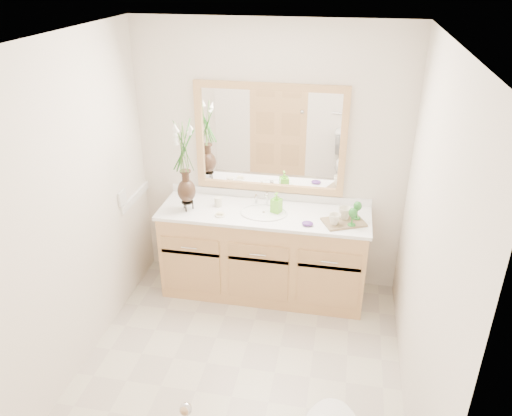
% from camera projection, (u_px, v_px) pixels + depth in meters
% --- Properties ---
extents(floor, '(2.60, 2.60, 0.00)m').
position_uv_depth(floor, '(240.00, 368.00, 3.82)').
color(floor, '#BDB0A1').
rests_on(floor, ground).
extents(ceiling, '(2.40, 2.60, 0.02)m').
position_uv_depth(ceiling, '(234.00, 41.00, 2.74)').
color(ceiling, white).
rests_on(ceiling, wall_back).
extents(wall_back, '(2.40, 0.02, 2.40)m').
position_uv_depth(wall_back, '(270.00, 160.00, 4.42)').
color(wall_back, silver).
rests_on(wall_back, floor).
extents(wall_front, '(2.40, 0.02, 2.40)m').
position_uv_depth(wall_front, '(171.00, 377.00, 2.14)').
color(wall_front, silver).
rests_on(wall_front, floor).
extents(wall_left, '(0.02, 2.60, 2.40)m').
position_uv_depth(wall_left, '(70.00, 215.00, 3.48)').
color(wall_left, silver).
rests_on(wall_left, floor).
extents(wall_right, '(0.02, 2.60, 2.40)m').
position_uv_depth(wall_right, '(427.00, 249.00, 3.08)').
color(wall_right, silver).
rests_on(wall_right, floor).
extents(vanity, '(1.80, 0.55, 0.80)m').
position_uv_depth(vanity, '(264.00, 254.00, 4.53)').
color(vanity, tan).
rests_on(vanity, floor).
extents(counter, '(1.84, 0.57, 0.03)m').
position_uv_depth(counter, '(264.00, 213.00, 4.34)').
color(counter, white).
rests_on(counter, vanity).
extents(sink, '(0.38, 0.34, 0.23)m').
position_uv_depth(sink, '(264.00, 218.00, 4.34)').
color(sink, white).
rests_on(sink, counter).
extents(mirror, '(1.32, 0.04, 0.97)m').
position_uv_depth(mirror, '(270.00, 139.00, 4.31)').
color(mirror, white).
rests_on(mirror, wall_back).
extents(switch_plate, '(0.02, 0.12, 0.12)m').
position_uv_depth(switch_plate, '(122.00, 198.00, 4.25)').
color(switch_plate, white).
rests_on(switch_plate, wall_left).
extents(door, '(0.80, 0.03, 2.00)m').
position_uv_depth(door, '(113.00, 397.00, 2.29)').
color(door, tan).
rests_on(door, floor).
extents(flower_vase, '(0.18, 0.18, 0.76)m').
position_uv_depth(flower_vase, '(184.00, 154.00, 4.14)').
color(flower_vase, black).
rests_on(flower_vase, counter).
extents(tumbler, '(0.07, 0.07, 0.09)m').
position_uv_depth(tumbler, '(218.00, 202.00, 4.42)').
color(tumbler, silver).
rests_on(tumbler, counter).
extents(soap_dish, '(0.09, 0.09, 0.03)m').
position_uv_depth(soap_dish, '(220.00, 215.00, 4.27)').
color(soap_dish, silver).
rests_on(soap_dish, counter).
extents(soap_bottle, '(0.10, 0.10, 0.16)m').
position_uv_depth(soap_bottle, '(276.00, 203.00, 4.30)').
color(soap_bottle, '#6ACD30').
rests_on(soap_bottle, counter).
extents(purple_dish, '(0.12, 0.10, 0.03)m').
position_uv_depth(purple_dish, '(308.00, 223.00, 4.11)').
color(purple_dish, '#4F2878').
rests_on(purple_dish, counter).
extents(tray, '(0.40, 0.34, 0.02)m').
position_uv_depth(tray, '(344.00, 222.00, 4.15)').
color(tray, brown).
rests_on(tray, counter).
extents(mug_left, '(0.10, 0.09, 0.10)m').
position_uv_depth(mug_left, '(334.00, 219.00, 4.08)').
color(mug_left, silver).
rests_on(mug_left, tray).
extents(mug_right, '(0.12, 0.12, 0.11)m').
position_uv_depth(mug_right, '(345.00, 213.00, 4.17)').
color(mug_right, silver).
rests_on(mug_right, tray).
extents(goblet_front, '(0.07, 0.07, 0.16)m').
position_uv_depth(goblet_front, '(353.00, 214.00, 4.04)').
color(goblet_front, '#277628').
rests_on(goblet_front, tray).
extents(goblet_back, '(0.07, 0.07, 0.16)m').
position_uv_depth(goblet_back, '(358.00, 207.00, 4.14)').
color(goblet_back, '#277628').
rests_on(goblet_back, tray).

